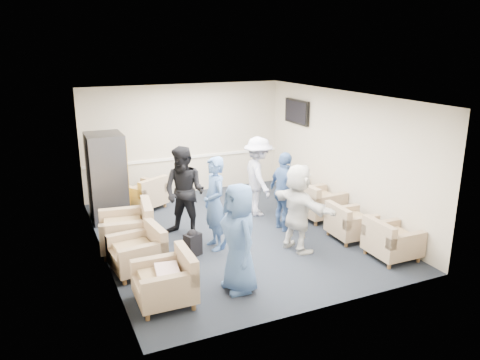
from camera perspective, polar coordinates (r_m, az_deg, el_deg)
name	(u,v)px	position (r m, az deg, el deg)	size (l,w,h in m)	color
floor	(234,234)	(9.33, -0.74, -6.55)	(6.00, 6.00, 0.00)	black
ceiling	(233,96)	(8.65, -0.81, 10.17)	(6.00, 6.00, 0.00)	silver
back_wall	(185,140)	(11.64, -6.70, 4.92)	(5.00, 0.02, 2.70)	#C0B59F
front_wall	(323,220)	(6.38, 10.06, -4.82)	(5.00, 0.02, 2.70)	#C0B59F
left_wall	(98,183)	(8.26, -16.89, -0.39)	(0.02, 6.00, 2.70)	#C0B59F
right_wall	(342,155)	(10.12, 12.34, 2.94)	(0.02, 6.00, 2.70)	#C0B59F
chair_rail	(186,157)	(11.71, -6.60, 2.75)	(4.98, 0.04, 0.06)	white
tv	(297,112)	(11.43, 6.92, 8.26)	(0.10, 1.00, 0.58)	black
armchair_left_near	(168,282)	(6.95, -8.75, -12.22)	(0.82, 0.82, 0.65)	#957C60
armchair_left_mid	(140,253)	(7.94, -12.06, -8.66)	(0.89, 0.89, 0.64)	#957C60
armchair_left_far	(130,230)	(8.74, -13.26, -6.01)	(1.05, 1.05, 0.74)	#957C60
armchair_right_near	(390,242)	(8.60, 17.83, -7.20)	(0.79, 0.79, 0.62)	#957C60
armchair_right_midnear	(349,224)	(9.22, 13.12, -5.27)	(0.78, 0.78, 0.60)	#957C60
armchair_right_midfar	(317,203)	(10.14, 9.39, -2.83)	(0.90, 0.90, 0.67)	#957C60
armchair_right_far	(297,194)	(10.81, 7.00, -1.66)	(0.81, 0.81, 0.63)	#957C60
armchair_corner	(145,195)	(10.80, -11.45, -1.83)	(1.10, 1.10, 0.65)	#957C60
vending_machine	(107,177)	(10.20, -15.89, 0.35)	(0.75, 0.88, 1.85)	#515159
backpack	(193,242)	(8.37, -5.78, -7.54)	(0.34, 0.30, 0.49)	black
pillow	(167,272)	(6.88, -8.87, -11.00)	(0.43, 0.32, 0.12)	beige
person_front_left	(239,238)	(7.00, -0.12, -7.09)	(0.82, 0.54, 1.69)	#3F6098
person_mid_left	(215,203)	(8.42, -3.12, -2.88)	(0.63, 0.41, 1.72)	#3F6098
person_back_left	(185,192)	(9.02, -6.78, -1.48)	(0.86, 0.67, 1.77)	black
person_back_right	(258,176)	(10.10, 2.23, 0.43)	(1.12, 0.64, 1.73)	silver
person_mid_right	(284,192)	(9.31, 5.43, -1.43)	(0.94, 0.39, 1.60)	#3F6098
person_front_right	(298,208)	(8.41, 7.09, -3.40)	(1.50, 0.48, 1.61)	silver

